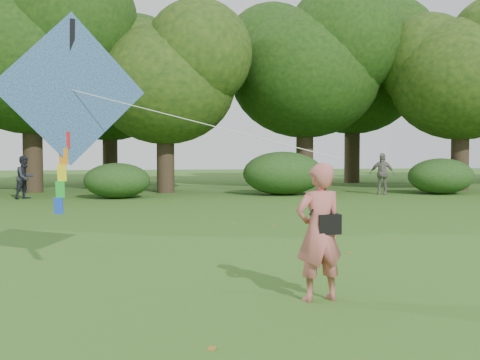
{
  "coord_description": "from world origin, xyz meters",
  "views": [
    {
      "loc": [
        -2.51,
        -7.51,
        2.0
      ],
      "look_at": [
        -1.15,
        2.0,
        1.5
      ],
      "focal_mm": 45.0,
      "sensor_mm": 36.0,
      "label": 1
    }
  ],
  "objects": [
    {
      "name": "ground",
      "position": [
        0.0,
        0.0,
        0.0
      ],
      "size": [
        100.0,
        100.0,
        0.0
      ],
      "primitive_type": "plane",
      "color": "#265114",
      "rests_on": "ground"
    },
    {
      "name": "man_kite_flyer",
      "position": [
        -0.38,
        0.11,
        0.91
      ],
      "size": [
        0.74,
        0.56,
        1.82
      ],
      "primitive_type": "imported",
      "rotation": [
        0.0,
        0.0,
        3.35
      ],
      "color": "#BF5F5A",
      "rests_on": "ground"
    },
    {
      "name": "bystander_left",
      "position": [
        -7.61,
        17.29,
        0.86
      ],
      "size": [
        1.02,
        1.06,
        1.72
      ],
      "primitive_type": "imported",
      "rotation": [
        0.0,
        0.0,
        0.91
      ],
      "color": "#22242E",
      "rests_on": "ground"
    },
    {
      "name": "bystander_right",
      "position": [
        7.34,
        17.55,
        0.9
      ],
      "size": [
        1.14,
        0.87,
        1.8
      ],
      "primitive_type": "imported",
      "rotation": [
        0.0,
        0.0,
        -0.47
      ],
      "color": "gray",
      "rests_on": "ground"
    },
    {
      "name": "crossbody_bag",
      "position": [
        -0.26,
        0.08,
        1.03
      ],
      "size": [
        0.43,
        0.2,
        0.71
      ],
      "color": "black",
      "rests_on": "ground"
    },
    {
      "name": "flying_kite",
      "position": [
        -3.79,
        2.21,
        2.88
      ],
      "size": [
        4.8,
        2.57,
        3.14
      ],
      "color": "#2657A7",
      "rests_on": "ground"
    },
    {
      "name": "tree_line",
      "position": [
        1.67,
        22.88,
        5.6
      ],
      "size": [
        54.7,
        15.3,
        9.48
      ],
      "color": "#3A2D1E",
      "rests_on": "ground"
    },
    {
      "name": "shrub_band",
      "position": [
        -0.72,
        17.6,
        0.86
      ],
      "size": [
        39.15,
        3.22,
        1.88
      ],
      "color": "#264919",
      "rests_on": "ground"
    },
    {
      "name": "fallen_leaves",
      "position": [
        -0.57,
        3.36,
        0.01
      ],
      "size": [
        11.02,
        13.68,
        0.01
      ],
      "color": "olive",
      "rests_on": "ground"
    }
  ]
}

